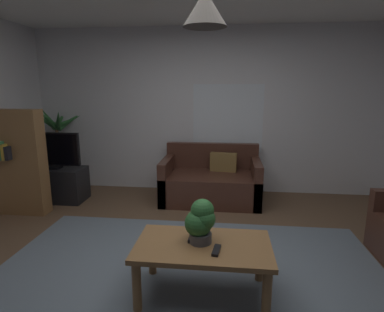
% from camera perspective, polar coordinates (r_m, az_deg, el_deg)
% --- Properties ---
extents(floor, '(5.57, 4.99, 0.02)m').
position_cam_1_polar(floor, '(3.02, -0.68, -21.33)').
color(floor, brown).
rests_on(floor, ground).
extents(rug, '(3.62, 2.75, 0.01)m').
position_cam_1_polar(rug, '(2.85, -1.21, -23.31)').
color(rug, slate).
rests_on(rug, ground).
extents(wall_back, '(5.69, 0.06, 2.60)m').
position_cam_1_polar(wall_back, '(5.05, 2.83, 8.12)').
color(wall_back, silver).
rests_on(wall_back, ground).
extents(window_pane, '(1.10, 0.01, 1.07)m').
position_cam_1_polar(window_pane, '(5.01, 6.56, 6.80)').
color(window_pane, white).
extents(couch_under_window, '(1.44, 0.86, 0.82)m').
position_cam_1_polar(couch_under_window, '(4.72, 3.50, -4.87)').
color(couch_under_window, '#47281E').
rests_on(couch_under_window, ground).
extents(coffee_table, '(1.08, 0.62, 0.45)m').
position_cam_1_polar(coffee_table, '(2.61, 2.03, -17.16)').
color(coffee_table, olive).
rests_on(coffee_table, ground).
extents(book_on_table_0, '(0.16, 0.12, 0.03)m').
position_cam_1_polar(book_on_table_0, '(2.62, 1.18, -14.97)').
color(book_on_table_0, black).
rests_on(book_on_table_0, coffee_table).
extents(book_on_table_1, '(0.13, 0.11, 0.02)m').
position_cam_1_polar(book_on_table_1, '(2.61, 1.17, -14.36)').
color(book_on_table_1, black).
rests_on(book_on_table_1, coffee_table).
extents(remote_on_table_0, '(0.07, 0.17, 0.02)m').
position_cam_1_polar(remote_on_table_0, '(2.48, 4.48, -16.80)').
color(remote_on_table_0, black).
rests_on(remote_on_table_0, coffee_table).
extents(potted_plant_on_table, '(0.25, 0.22, 0.35)m').
position_cam_1_polar(potted_plant_on_table, '(2.54, 1.64, -11.69)').
color(potted_plant_on_table, '#4C4C51').
rests_on(potted_plant_on_table, coffee_table).
extents(tv_stand, '(0.90, 0.44, 0.50)m').
position_cam_1_polar(tv_stand, '(5.15, -23.71, -4.72)').
color(tv_stand, black).
rests_on(tv_stand, ground).
extents(tv, '(0.86, 0.16, 0.54)m').
position_cam_1_polar(tv, '(5.01, -24.35, 0.98)').
color(tv, black).
rests_on(tv, tv_stand).
extents(potted_palm_corner, '(0.87, 0.95, 1.40)m').
position_cam_1_polar(potted_palm_corner, '(5.53, -23.13, 1.24)').
color(potted_palm_corner, beige).
rests_on(potted_palm_corner, ground).
extents(bookshelf_corner, '(0.70, 0.31, 1.40)m').
position_cam_1_polar(bookshelf_corner, '(4.72, -29.22, -1.00)').
color(bookshelf_corner, olive).
rests_on(bookshelf_corner, ground).
extents(pendant_lamp, '(0.31, 0.31, 0.52)m').
position_cam_1_polar(pendant_lamp, '(2.34, 2.40, 25.35)').
color(pendant_lamp, black).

